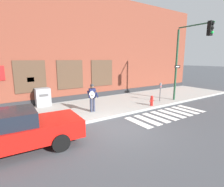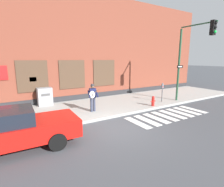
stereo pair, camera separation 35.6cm
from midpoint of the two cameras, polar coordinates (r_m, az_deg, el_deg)
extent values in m
plane|color=#424449|center=(8.66, 0.79, -11.35)|extent=(160.00, 160.00, 0.00)
cube|color=#9E9E99|center=(11.82, -9.77, -4.91)|extent=(28.00, 4.88, 0.15)
cube|color=brown|center=(15.56, -17.14, 13.80)|extent=(28.00, 4.00, 8.31)
cube|color=#28282B|center=(13.95, -13.84, -1.73)|extent=(28.00, 0.04, 0.55)
cube|color=#473323|center=(13.00, -25.83, 4.98)|extent=(2.00, 0.06, 2.15)
cube|color=black|center=(12.99, -25.83, 4.98)|extent=(1.88, 0.03, 2.03)
cube|color=#473323|center=(13.65, -14.19, 6.00)|extent=(2.00, 0.06, 2.15)
cube|color=black|center=(13.64, -14.18, 6.00)|extent=(1.88, 0.03, 2.03)
cube|color=#473323|center=(14.81, -3.96, 6.70)|extent=(2.00, 0.06, 2.15)
cube|color=black|center=(14.80, -3.94, 6.69)|extent=(1.88, 0.03, 2.03)
cube|color=yellow|center=(13.00, -25.75, 4.10)|extent=(0.44, 0.02, 0.30)
cube|color=silver|center=(9.50, 7.38, -9.32)|extent=(0.42, 1.90, 0.01)
cube|color=silver|center=(9.94, 10.39, -8.48)|extent=(0.42, 1.90, 0.01)
cube|color=silver|center=(10.40, 13.13, -7.69)|extent=(0.42, 1.90, 0.01)
cube|color=silver|center=(10.89, 15.63, -6.96)|extent=(0.42, 1.90, 0.01)
cube|color=silver|center=(11.39, 17.89, -6.27)|extent=(0.42, 1.90, 0.01)
cube|color=silver|center=(11.92, 19.96, -5.64)|extent=(0.42, 1.90, 0.01)
cube|color=silver|center=(12.46, 21.84, -5.06)|extent=(0.42, 1.90, 0.01)
cube|color=silver|center=(13.01, 23.57, -4.52)|extent=(0.42, 1.90, 0.01)
cube|color=red|center=(7.46, -29.84, -11.18)|extent=(4.67, 2.02, 0.68)
cube|color=black|center=(7.27, -32.28, -6.98)|extent=(1.90, 1.65, 0.52)
cube|color=silver|center=(8.28, -14.15, -7.33)|extent=(0.07, 0.24, 0.12)
cube|color=silver|center=(7.26, -11.41, -9.89)|extent=(0.07, 0.24, 0.12)
cylinder|color=black|center=(8.50, -20.70, -10.16)|extent=(0.67, 0.27, 0.66)
cylinder|color=black|center=(6.92, -17.84, -15.00)|extent=(0.67, 0.27, 0.66)
cylinder|color=#33384C|center=(10.78, -6.89, -3.58)|extent=(0.15, 0.15, 0.87)
cylinder|color=#33384C|center=(10.72, -7.79, -3.69)|extent=(0.15, 0.15, 0.87)
cube|color=#191E47|center=(10.60, -7.45, 0.13)|extent=(0.41, 0.29, 0.56)
sphere|color=brown|center=(10.53, -7.51, 2.22)|extent=(0.22, 0.22, 0.22)
cylinder|color=#333338|center=(10.52, -7.51, 2.55)|extent=(0.28, 0.28, 0.02)
cylinder|color=#333338|center=(10.51, -7.52, 2.82)|extent=(0.18, 0.18, 0.09)
cylinder|color=#191E47|center=(10.58, -6.05, -0.08)|extent=(0.18, 0.52, 0.39)
cylinder|color=#191E47|center=(10.45, -8.56, -0.28)|extent=(0.18, 0.52, 0.39)
ellipsoid|color=silver|center=(10.42, -7.60, -0.46)|extent=(0.38, 0.18, 0.44)
cylinder|color=black|center=(10.36, -7.51, -0.52)|extent=(0.09, 0.03, 0.09)
cylinder|color=brown|center=(10.44, -6.22, 0.60)|extent=(0.47, 0.12, 0.34)
cylinder|color=#234C33|center=(14.33, 19.56, 8.51)|extent=(0.15, 0.15, 5.31)
cylinder|color=#234C33|center=(13.72, 24.84, 19.62)|extent=(0.20, 2.62, 0.09)
cube|color=black|center=(13.09, 28.68, 18.19)|extent=(0.31, 0.25, 0.88)
sphere|color=black|center=(13.05, 29.43, 19.33)|extent=(0.17, 0.17, 0.17)
sphere|color=black|center=(13.01, 29.31, 18.19)|extent=(0.17, 0.17, 0.17)
sphere|color=#1ED84C|center=(12.98, 29.20, 17.04)|extent=(0.17, 0.17, 0.17)
cube|color=black|center=(14.27, 19.89, 8.26)|extent=(0.60, 0.05, 0.20)
cube|color=white|center=(14.25, 19.96, 8.25)|extent=(0.40, 0.03, 0.07)
cylinder|color=#47474C|center=(13.66, 14.70, -0.33)|extent=(0.06, 0.06, 1.05)
cube|color=slate|center=(13.55, 14.84, 2.47)|extent=(0.13, 0.10, 0.30)
sphere|color=slate|center=(13.52, 14.88, 3.22)|extent=(0.11, 0.11, 0.11)
cube|color=red|center=(13.52, 15.00, 2.25)|extent=(0.09, 0.01, 0.07)
cube|color=gray|center=(12.89, -22.38, -1.10)|extent=(0.95, 0.67, 1.23)
cube|color=#4C4C4C|center=(12.52, -22.13, -0.56)|extent=(0.57, 0.02, 0.16)
cylinder|color=red|center=(12.33, 12.02, -2.63)|extent=(0.20, 0.20, 0.55)
sphere|color=red|center=(12.25, 12.09, -1.11)|extent=(0.18, 0.18, 0.18)
cylinder|color=red|center=(12.22, 11.57, -2.48)|extent=(0.10, 0.07, 0.07)
cylinder|color=red|center=(12.41, 12.49, -2.30)|extent=(0.10, 0.07, 0.07)
camera|label=1|loc=(0.18, -91.02, -0.20)|focal=28.00mm
camera|label=2|loc=(0.18, 88.98, 0.20)|focal=28.00mm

